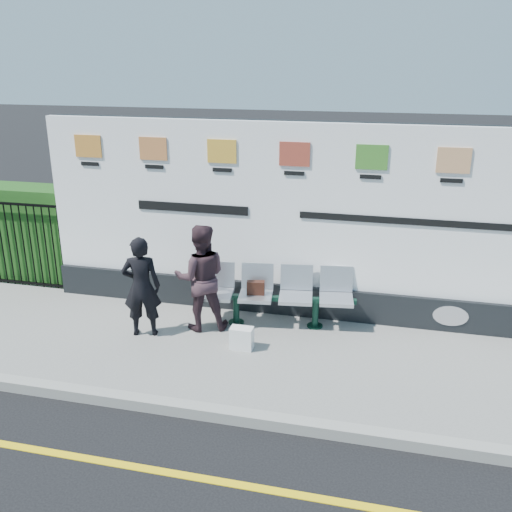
# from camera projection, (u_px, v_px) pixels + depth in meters

# --- Properties ---
(ground) EXTENTS (80.00, 80.00, 0.00)m
(ground) POSITION_uv_depth(u_px,v_px,m) (176.00, 474.00, 5.79)
(ground) COLOR black
(pavement) EXTENTS (14.00, 3.00, 0.12)m
(pavement) POSITION_uv_depth(u_px,v_px,m) (240.00, 352.00, 8.06)
(pavement) COLOR gray
(pavement) RESTS_ON ground
(kerb) EXTENTS (14.00, 0.18, 0.14)m
(kerb) POSITION_uv_depth(u_px,v_px,m) (207.00, 412.00, 6.68)
(kerb) COLOR gray
(kerb) RESTS_ON ground
(yellow_line) EXTENTS (14.00, 0.10, 0.01)m
(yellow_line) POSITION_uv_depth(u_px,v_px,m) (176.00, 474.00, 5.79)
(yellow_line) COLOR yellow
(yellow_line) RESTS_ON ground
(billboard) EXTENTS (8.00, 0.30, 3.00)m
(billboard) POSITION_uv_depth(u_px,v_px,m) (294.00, 235.00, 8.74)
(billboard) COLOR black
(billboard) RESTS_ON pavement
(hedge) EXTENTS (2.35, 0.70, 1.70)m
(hedge) POSITION_uv_depth(u_px,v_px,m) (24.00, 232.00, 10.42)
(hedge) COLOR #1D4B16
(hedge) RESTS_ON pavement
(railing) EXTENTS (2.05, 0.06, 1.54)m
(railing) POSITION_uv_depth(u_px,v_px,m) (9.00, 243.00, 10.03)
(railing) COLOR black
(railing) RESTS_ON pavement
(bench) EXTENTS (2.36, 0.89, 0.49)m
(bench) POSITION_uv_depth(u_px,v_px,m) (275.00, 310.00, 8.66)
(bench) COLOR #B6B9C0
(bench) RESTS_ON pavement
(woman_left) EXTENTS (0.63, 0.49, 1.51)m
(woman_left) POSITION_uv_depth(u_px,v_px,m) (142.00, 287.00, 8.21)
(woman_left) COLOR black
(woman_left) RESTS_ON pavement
(woman_right) EXTENTS (0.95, 0.84, 1.62)m
(woman_right) POSITION_uv_depth(u_px,v_px,m) (201.00, 278.00, 8.39)
(woman_right) COLOR #36232A
(woman_right) RESTS_ON pavement
(handbag_brown) EXTENTS (0.28, 0.16, 0.21)m
(handbag_brown) POSITION_uv_depth(u_px,v_px,m) (256.00, 288.00, 8.57)
(handbag_brown) COLOR #33160E
(handbag_brown) RESTS_ON bench
(carrier_bag_white) EXTENTS (0.32, 0.19, 0.32)m
(carrier_bag_white) POSITION_uv_depth(u_px,v_px,m) (242.00, 338.00, 7.98)
(carrier_bag_white) COLOR silver
(carrier_bag_white) RESTS_ON pavement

